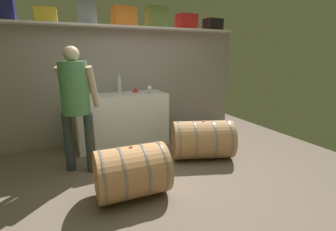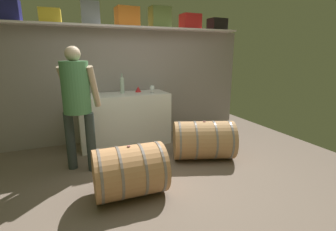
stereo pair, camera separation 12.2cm
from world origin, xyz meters
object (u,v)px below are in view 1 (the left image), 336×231
at_px(toolcase_grey, 87,13).
at_px(winemaker_pouring, 76,97).
at_px(red_funnel, 135,89).
at_px(wine_barrel_far, 202,140).
at_px(toolcase_orange, 124,17).
at_px(toolcase_red, 187,22).
at_px(wine_glass, 150,88).
at_px(toolcase_olive, 157,17).
at_px(wine_barrel_near, 132,172).
at_px(toolcase_yellow, 46,15).
at_px(toolcase_black, 213,25).
at_px(wine_bottle_clear, 119,85).
at_px(work_cabinet, 122,119).

bearing_deg(toolcase_grey, winemaker_pouring, -106.51).
height_order(red_funnel, wine_barrel_far, red_funnel).
relative_size(toolcase_orange, red_funnel, 3.41).
bearing_deg(toolcase_red, wine_glass, -161.55).
distance_m(toolcase_olive, wine_barrel_near, 2.91).
distance_m(wine_barrel_near, winemaker_pouring, 1.25).
height_order(toolcase_yellow, winemaker_pouring, toolcase_yellow).
xyz_separation_m(wine_glass, winemaker_pouring, (-1.27, -0.67, 0.03)).
bearing_deg(wine_glass, toolcase_black, 12.59).
bearing_deg(wine_glass, winemaker_pouring, -152.12).
height_order(toolcase_black, wine_glass, toolcase_black).
height_order(wine_bottle_clear, wine_barrel_near, wine_bottle_clear).
relative_size(toolcase_yellow, toolcase_olive, 0.85).
relative_size(toolcase_yellow, wine_bottle_clear, 0.88).
xyz_separation_m(work_cabinet, winemaker_pouring, (-0.78, -0.78, 0.57)).
bearing_deg(toolcase_red, toolcase_orange, 177.99).
relative_size(toolcase_yellow, toolcase_black, 0.90).
height_order(toolcase_olive, wine_glass, toolcase_olive).
bearing_deg(wine_bottle_clear, winemaker_pouring, -132.91).
height_order(toolcase_olive, wine_bottle_clear, toolcase_olive).
relative_size(toolcase_grey, wine_barrel_near, 0.45).
height_order(wine_barrel_near, winemaker_pouring, winemaker_pouring).
height_order(toolcase_black, wine_barrel_far, toolcase_black).
relative_size(toolcase_yellow, toolcase_red, 0.86).
distance_m(toolcase_yellow, wine_bottle_clear, 1.50).
height_order(toolcase_grey, work_cabinet, toolcase_grey).
relative_size(toolcase_grey, toolcase_olive, 1.00).
relative_size(toolcase_orange, toolcase_black, 1.12).
bearing_deg(toolcase_orange, toolcase_grey, 177.06).
distance_m(wine_bottle_clear, wine_glass, 0.52).
xyz_separation_m(toolcase_yellow, work_cabinet, (1.03, -0.23, -1.68)).
bearing_deg(toolcase_red, wine_bottle_clear, -175.15).
bearing_deg(toolcase_grey, toolcase_olive, 2.76).
bearing_deg(wine_barrel_far, toolcase_grey, 155.60).
bearing_deg(toolcase_grey, toolcase_yellow, -177.24).
distance_m(toolcase_black, wine_glass, 1.92).
bearing_deg(toolcase_grey, wine_barrel_near, -84.03).
height_order(work_cabinet, wine_barrel_near, work_cabinet).
bearing_deg(wine_barrel_far, red_funnel, 138.53).
xyz_separation_m(toolcase_olive, red_funnel, (-0.48, -0.13, -1.25)).
distance_m(toolcase_yellow, red_funnel, 1.77).
bearing_deg(toolcase_black, winemaker_pouring, -163.42).
bearing_deg(toolcase_black, wine_glass, -170.81).
height_order(toolcase_red, wine_barrel_near, toolcase_red).
xyz_separation_m(work_cabinet, wine_barrel_far, (0.97, -1.11, -0.16)).
height_order(toolcase_yellow, red_funnel, toolcase_yellow).
bearing_deg(toolcase_grey, toolcase_black, 2.76).
xyz_separation_m(toolcase_yellow, toolcase_black, (3.01, 0.00, 0.00)).
relative_size(toolcase_yellow, toolcase_orange, 0.81).
height_order(toolcase_yellow, wine_bottle_clear, toolcase_yellow).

